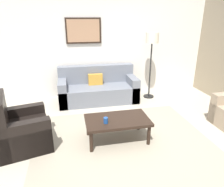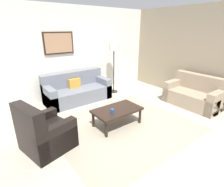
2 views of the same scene
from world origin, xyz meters
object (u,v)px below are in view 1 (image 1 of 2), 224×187
cup (106,120)px  framed_artwork (83,31)px  armchair_leather (18,131)px  couch_main (98,89)px  coffee_table (117,122)px  lamp_standing (152,45)px

cup → framed_artwork: size_ratio=0.11×
armchair_leather → framed_artwork: bearing=59.8°
couch_main → cup: couch_main is taller
couch_main → coffee_table: size_ratio=1.79×
couch_main → coffee_table: couch_main is taller
framed_artwork → armchair_leather: bearing=-120.2°
couch_main → lamp_standing: lamp_standing is taller
couch_main → lamp_standing: size_ratio=1.15×
armchair_leather → cup: bearing=-8.8°
cup → framed_artwork: bearing=92.4°
armchair_leather → coffee_table: armchair_leather is taller
couch_main → coffee_table: bearing=-88.4°
cup → framed_artwork: 2.78m
coffee_table → lamp_standing: (1.33, 1.87, 1.05)m
framed_artwork → couch_main: bearing=-56.1°
coffee_table → framed_artwork: bearing=97.8°
armchair_leather → coffee_table: size_ratio=0.88×
couch_main → lamp_standing: bearing=-4.0°
couch_main → cup: (-0.17, -2.07, 0.16)m
armchair_leather → framed_artwork: size_ratio=1.08×
armchair_leather → lamp_standing: bearing=30.6°
coffee_table → cup: (-0.22, -0.11, 0.10)m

